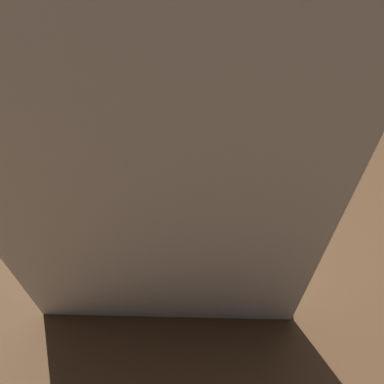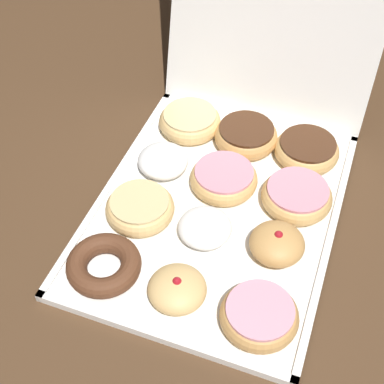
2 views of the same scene
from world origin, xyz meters
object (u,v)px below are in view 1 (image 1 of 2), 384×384
(glazed_ring_donut_9, at_px, (235,265))
(chocolate_frosted_donut_11, at_px, (105,261))
(jelly_filled_donut_5, at_px, (126,188))
(chocolate_cake_ring_donut_0, at_px, (228,165))
(pink_frosted_donut_8, at_px, (114,219))
(glazed_ring_donut_3, at_px, (228,190))
(pink_frosted_donut_2, at_px, (132,161))
(chocolate_frosted_donut_10, at_px, (169,262))
(jelly_filled_donut_1, at_px, (182,161))
(coffee_mug, at_px, (0,198))
(pink_frosted_donut_7, at_px, (177,220))
(powdered_filled_donut_6, at_px, (234,222))
(donut_box, at_px, (176,213))
(powdered_filled_donut_4, at_px, (176,188))

(glazed_ring_donut_9, relative_size, chocolate_frosted_donut_11, 1.01)
(jelly_filled_donut_5, relative_size, chocolate_frosted_donut_11, 0.74)
(chocolate_cake_ring_donut_0, bearing_deg, chocolate_frosted_donut_11, 56.18)
(chocolate_cake_ring_donut_0, xyz_separation_m, pink_frosted_donut_8, (0.25, 0.24, 0.00))
(chocolate_cake_ring_donut_0, distance_m, glazed_ring_donut_3, 0.12)
(pink_frosted_donut_2, distance_m, jelly_filled_donut_5, 0.13)
(chocolate_frosted_donut_10, bearing_deg, glazed_ring_donut_9, 178.14)
(glazed_ring_donut_3, bearing_deg, glazed_ring_donut_9, 89.61)
(glazed_ring_donut_3, distance_m, jelly_filled_donut_5, 0.23)
(chocolate_frosted_donut_10, bearing_deg, glazed_ring_donut_3, -116.79)
(jelly_filled_donut_1, bearing_deg, coffee_mug, 28.51)
(pink_frosted_donut_7, height_order, pink_frosted_donut_8, pink_frosted_donut_8)
(pink_frosted_donut_2, height_order, chocolate_frosted_donut_10, same)
(powdered_filled_donut_6, bearing_deg, jelly_filled_donut_5, -25.62)
(chocolate_cake_ring_donut_0, bearing_deg, jelly_filled_donut_1, -2.29)
(jelly_filled_donut_1, distance_m, powdered_filled_donut_6, 0.27)
(glazed_ring_donut_9, xyz_separation_m, chocolate_frosted_donut_11, (0.23, -0.00, 0.00))
(donut_box, relative_size, powdered_filled_donut_4, 5.93)
(powdered_filled_donut_4, bearing_deg, chocolate_cake_ring_donut_0, -136.54)
(donut_box, xyz_separation_m, coffee_mug, (0.37, 0.02, 0.05))
(glazed_ring_donut_9, bearing_deg, powdered_filled_donut_4, -63.91)
(jelly_filled_donut_5, distance_m, pink_frosted_donut_7, 0.17)
(powdered_filled_donut_6, distance_m, pink_frosted_donut_7, 0.12)
(jelly_filled_donut_1, xyz_separation_m, chocolate_frosted_donut_10, (0.00, 0.36, -0.00))
(jelly_filled_donut_5, bearing_deg, pink_frosted_donut_2, -86.83)
(chocolate_cake_ring_donut_0, height_order, chocolate_frosted_donut_10, chocolate_frosted_donut_10)
(donut_box, relative_size, powdered_filled_donut_6, 5.66)
(jelly_filled_donut_1, distance_m, chocolate_frosted_donut_11, 0.38)
(chocolate_cake_ring_donut_0, distance_m, jelly_filled_donut_5, 0.27)
(jelly_filled_donut_1, xyz_separation_m, chocolate_frosted_donut_11, (0.12, 0.36, -0.00))
(glazed_ring_donut_9, bearing_deg, pink_frosted_donut_7, -48.72)
(powdered_filled_donut_6, bearing_deg, coffee_mug, -4.82)
(powdered_filled_donut_6, height_order, glazed_ring_donut_9, powdered_filled_donut_6)
(donut_box, bearing_deg, pink_frosted_donut_2, -56.15)
(coffee_mug, bearing_deg, chocolate_cake_ring_donut_0, -158.11)
(coffee_mug, bearing_deg, chocolate_frosted_donut_11, 148.08)
(pink_frosted_donut_2, distance_m, chocolate_frosted_donut_11, 0.36)
(chocolate_frosted_donut_10, bearing_deg, pink_frosted_donut_8, -43.96)
(jelly_filled_donut_1, relative_size, glazed_ring_donut_3, 0.76)
(pink_frosted_donut_7, bearing_deg, donut_box, -84.45)
(powdered_filled_donut_4, bearing_deg, pink_frosted_donut_8, 44.39)
(pink_frosted_donut_7, bearing_deg, jelly_filled_donut_5, -41.95)
(chocolate_cake_ring_donut_0, relative_size, pink_frosted_donut_7, 0.98)
(chocolate_frosted_donut_10, height_order, coffee_mug, coffee_mug)
(chocolate_cake_ring_donut_0, distance_m, pink_frosted_donut_8, 0.34)
(pink_frosted_donut_7, xyz_separation_m, glazed_ring_donut_9, (-0.11, 0.12, 0.00))
(donut_box, height_order, powdered_filled_donut_6, powdered_filled_donut_6)
(powdered_filled_donut_6, bearing_deg, glazed_ring_donut_9, 86.52)
(donut_box, height_order, chocolate_frosted_donut_11, chocolate_frosted_donut_11)
(powdered_filled_donut_4, distance_m, pink_frosted_donut_7, 0.12)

